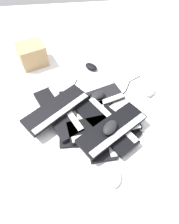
{
  "coord_description": "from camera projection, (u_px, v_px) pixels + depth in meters",
  "views": [
    {
      "loc": [
        0.12,
        0.8,
        1.06
      ],
      "look_at": [
        0.03,
        0.03,
        0.04
      ],
      "focal_mm": 32.0,
      "sensor_mm": 36.0,
      "label": 1
    }
  ],
  "objects": [
    {
      "name": "keyboard_1",
      "position": [
        98.0,
        128.0,
        1.24
      ],
      "size": [
        0.17,
        0.45,
        0.03
      ],
      "color": "black",
      "rests_on": "ground"
    },
    {
      "name": "keyboard_8",
      "position": [
        56.0,
        109.0,
        1.26
      ],
      "size": [
        0.44,
        0.39,
        0.03
      ],
      "color": "black",
      "rests_on": "keyboard_7"
    },
    {
      "name": "ground_plane",
      "position": [
        94.0,
        112.0,
        1.33
      ],
      "size": [
        3.2,
        3.2,
        0.0
      ],
      "primitive_type": "plane",
      "color": "white"
    },
    {
      "name": "mouse_4",
      "position": [
        110.0,
        127.0,
        1.13
      ],
      "size": [
        0.12,
        0.13,
        0.04
      ],
      "primitive_type": "ellipsoid",
      "rotation": [
        0.0,
        0.0,
        0.85
      ],
      "color": "black",
      "rests_on": "keyboard_5"
    },
    {
      "name": "mouse_1",
      "position": [
        150.0,
        91.0,
        1.43
      ],
      "size": [
        0.11,
        0.13,
        0.04
      ],
      "primitive_type": "ellipsoid",
      "rotation": [
        0.0,
        0.0,
        1.0
      ],
      "color": "#B7B7BC",
      "rests_on": "ground"
    },
    {
      "name": "keyboard_4",
      "position": [
        105.0,
        124.0,
        1.22
      ],
      "size": [
        0.36,
        0.45,
        0.03
      ],
      "color": "black",
      "rests_on": "keyboard_2"
    },
    {
      "name": "cardboard_box",
      "position": [
        32.0,
        54.0,
        1.58
      ],
      "size": [
        0.25,
        0.24,
        0.17
      ],
      "primitive_type": "cube",
      "rotation": [
        0.0,
        0.0,
        3.52
      ],
      "color": "tan",
      "rests_on": "ground"
    },
    {
      "name": "mouse_3",
      "position": [
        115.0,
        178.0,
        1.05
      ],
      "size": [
        0.09,
        0.12,
        0.04
      ],
      "primitive_type": "ellipsoid",
      "rotation": [
        0.0,
        0.0,
        1.29
      ],
      "color": "silver",
      "rests_on": "ground"
    },
    {
      "name": "mouse_2",
      "position": [
        91.0,
        67.0,
        1.59
      ],
      "size": [
        0.12,
        0.13,
        0.04
      ],
      "primitive_type": "ellipsoid",
      "rotation": [
        0.0,
        0.0,
        2.32
      ],
      "color": "black",
      "rests_on": "ground"
    },
    {
      "name": "keyboard_0",
      "position": [
        72.0,
        116.0,
        1.3
      ],
      "size": [
        0.16,
        0.44,
        0.03
      ],
      "color": "black",
      "rests_on": "ground"
    },
    {
      "name": "keyboard_3",
      "position": [
        93.0,
        100.0,
        1.38
      ],
      "size": [
        0.46,
        0.28,
        0.03
      ],
      "color": "black",
      "rests_on": "ground"
    },
    {
      "name": "cable_0",
      "position": [
        104.0,
        94.0,
        1.43
      ],
      "size": [
        0.52,
        0.34,
        0.01
      ],
      "color": "black",
      "rests_on": "ground"
    },
    {
      "name": "keyboard_6",
      "position": [
        104.0,
        126.0,
        1.22
      ],
      "size": [
        0.46,
        0.21,
        0.03
      ],
      "color": "black",
      "rests_on": "keyboard_1"
    },
    {
      "name": "keyboard_2",
      "position": [
        107.0,
        119.0,
        1.28
      ],
      "size": [
        0.38,
        0.44,
        0.03
      ],
      "color": "black",
      "rests_on": "ground"
    },
    {
      "name": "keyboard_5",
      "position": [
        113.0,
        129.0,
        1.17
      ],
      "size": [
        0.45,
        0.36,
        0.03
      ],
      "color": "black",
      "rests_on": "keyboard_4"
    },
    {
      "name": "mouse_0",
      "position": [
        97.0,
        96.0,
        1.36
      ],
      "size": [
        0.13,
        0.11,
        0.04
      ],
      "primitive_type": "ellipsoid",
      "rotation": [
        0.0,
        0.0,
        0.51
      ],
      "color": "black",
      "rests_on": "keyboard_3"
    },
    {
      "name": "keyboard_7",
      "position": [
        58.0,
        111.0,
        1.28
      ],
      "size": [
        0.32,
        0.46,
        0.03
      ],
      "color": "black",
      "rests_on": "keyboard_0"
    }
  ]
}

